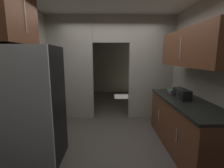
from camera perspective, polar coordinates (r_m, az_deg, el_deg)
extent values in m
plane|color=#47423D|center=(3.24, 0.18, -21.12)|extent=(20.00, 20.00, 0.00)
cube|color=#9E998C|center=(4.34, -14.58, 5.37)|extent=(1.16, 0.12, 2.70)
cube|color=#9E998C|center=(4.37, 13.83, 5.43)|extent=(1.17, 0.12, 2.70)
cube|color=#9E998C|center=(4.27, -0.36, 19.22)|extent=(0.96, 0.12, 0.68)
cube|color=gray|center=(7.47, -0.71, 7.44)|extent=(3.30, 0.10, 2.70)
cube|color=gray|center=(6.04, -16.00, 6.48)|extent=(0.10, 3.25, 2.70)
cube|color=gray|center=(6.08, 14.79, 6.56)|extent=(0.10, 3.25, 2.70)
cube|color=black|center=(2.77, -26.49, -7.05)|extent=(0.83, 0.67, 1.82)
cube|color=#B7BABC|center=(2.48, -29.96, -9.31)|extent=(0.83, 0.03, 1.82)
cube|color=brown|center=(3.23, 24.72, -13.54)|extent=(0.65, 1.98, 0.87)
cube|color=black|center=(3.09, 25.33, -5.76)|extent=(0.69, 1.98, 0.04)
cylinder|color=#B7BABC|center=(2.72, 22.26, -16.86)|extent=(0.01, 0.01, 0.22)
cylinder|color=#B7BABC|center=(3.47, 16.50, -10.65)|extent=(0.01, 0.01, 0.22)
cube|color=brown|center=(2.99, 26.65, 11.53)|extent=(0.34, 1.78, 0.61)
cylinder|color=#B7BABC|center=(2.91, 23.41, 11.83)|extent=(0.01, 0.01, 0.37)
cube|color=brown|center=(2.91, -32.14, 20.32)|extent=(0.34, 0.91, 0.83)
cylinder|color=#B7BABC|center=(2.83, -28.75, 20.96)|extent=(0.01, 0.01, 0.50)
cube|color=black|center=(3.17, 23.85, -3.24)|extent=(0.17, 0.43, 0.18)
cylinder|color=#262626|center=(3.15, 23.99, -1.32)|extent=(0.02, 0.30, 0.02)
cylinder|color=black|center=(3.02, 23.32, -3.82)|extent=(0.01, 0.12, 0.12)
cylinder|color=black|center=(3.25, 21.46, -2.77)|extent=(0.01, 0.12, 0.12)
cube|color=beige|center=(3.54, 20.68, -3.04)|extent=(0.13, 0.15, 0.02)
cube|color=#2D609E|center=(3.54, 20.70, -2.77)|extent=(0.10, 0.13, 0.02)
cube|color=#8C3893|center=(3.53, 20.53, -2.51)|extent=(0.13, 0.16, 0.01)
cube|color=#388C47|center=(3.54, 20.59, -2.18)|extent=(0.15, 0.15, 0.02)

